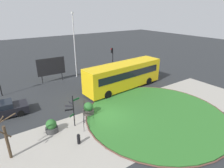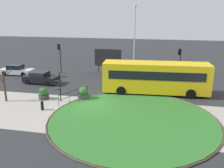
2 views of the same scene
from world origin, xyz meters
name	(u,v)px [view 1 (image 1 of 2)]	position (x,y,z in m)	size (l,w,h in m)	color
ground	(108,116)	(0.00, 0.00, 0.00)	(120.00, 120.00, 0.00)	#282B2D
sidewalk_paving	(121,126)	(0.00, -2.06, 0.01)	(32.00, 7.89, 0.02)	#9E998E
grass_island	(155,114)	(3.99, -2.41, 0.05)	(13.31, 13.31, 0.10)	#2D6B28
grass_kerb_ring	(155,114)	(3.99, -2.41, 0.06)	(13.62, 13.62, 0.11)	brown
signpost_directional	(73,109)	(-3.37, 0.33, 1.67)	(1.37, 0.85, 2.95)	black
bollard_foreground	(79,139)	(-4.04, -2.08, 0.45)	(0.25, 0.25, 0.87)	black
railing_grass_edge	(84,113)	(-2.15, 0.75, 0.67)	(1.77, 3.40, 1.03)	black
bus_yellow	(124,75)	(5.49, 4.60, 1.78)	(11.03, 3.24, 3.31)	yellow
car_near_lane	(4,110)	(-8.20, 5.65, 0.68)	(4.34, 2.11, 1.44)	black
traffic_light_far	(112,55)	(8.20, 11.15, 2.87)	(0.48, 0.31, 3.92)	black
lamppost_tall	(74,44)	(2.31, 12.12, 4.94)	(0.32, 0.32, 9.28)	#B7B7BC
billboard_left	(51,67)	(-1.35, 12.24, 2.18)	(3.84, 0.28, 3.43)	black
planter_near_signpost	(51,127)	(-5.26, 0.56, 0.52)	(1.02, 1.02, 1.17)	#383838
planter_kerbside	(88,109)	(-1.39, 1.36, 0.56)	(1.08, 1.08, 1.26)	#47423D
street_tree_bare	(7,139)	(-8.55, -0.68, 1.56)	(1.59, 1.22, 3.19)	#423323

